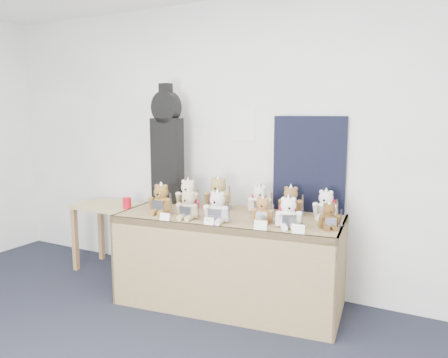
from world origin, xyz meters
The scene contains 21 objects.
room_shell centered at (-0.04, 2.49, 1.54)m, with size 6.00×6.00×6.00m.
display_table centered at (0.07, 1.93, 0.62)m, with size 1.98×1.02×0.79m.
side_table centered at (-1.37, 2.16, 0.58)m, with size 0.86×0.49×0.71m.
guitar_case centered at (-0.73, 2.21, 1.35)m, with size 0.36×0.14×1.14m.
navy_board centered at (0.61, 2.43, 1.21)m, with size 0.63×0.02×0.84m, color black.
red_cup centered at (-1.14, 2.09, 0.76)m, with size 0.09×0.09×0.11m, color red.
teddy_front_far_left centered at (-0.50, 1.78, 0.91)m, with size 0.25×0.21×0.30m.
teddy_front_left centered at (-0.18, 1.73, 0.90)m, with size 0.22×0.19×0.27m.
teddy_front_centre centered at (0.09, 1.73, 0.91)m, with size 0.24×0.20×0.29m.
teddy_front_right centered at (0.41, 1.89, 0.89)m, with size 0.20×0.18×0.24m.
teddy_front_far_right centered at (0.64, 1.84, 0.90)m, with size 0.23×0.22×0.28m.
teddy_front_end centered at (0.92, 1.97, 0.88)m, with size 0.19×0.18×0.23m.
teddy_back_left centered at (-0.42, 2.09, 0.91)m, with size 0.25×0.22×0.30m.
teddy_back_centre_left centered at (-0.14, 2.15, 0.93)m, with size 0.28×0.24×0.34m.
teddy_back_centre_right centered at (0.25, 2.21, 0.90)m, with size 0.23×0.22×0.28m.
teddy_back_right centered at (0.52, 2.26, 0.90)m, with size 0.24×0.21×0.28m.
teddy_back_end centered at (0.82, 2.26, 0.90)m, with size 0.22×0.19×0.28m.
entry_card_a centered at (-0.31, 1.58, 0.82)m, with size 0.09×0.00×0.06m, color white.
entry_card_b centered at (0.07, 1.63, 0.82)m, with size 0.08×0.00×0.06m, color white.
entry_card_c centered at (0.48, 1.68, 0.83)m, with size 0.10×0.00×0.07m, color white.
entry_card_d centered at (0.77, 1.71, 0.83)m, with size 0.09×0.00×0.07m, color white.
Camera 1 is at (1.72, -1.24, 1.67)m, focal length 35.00 mm.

